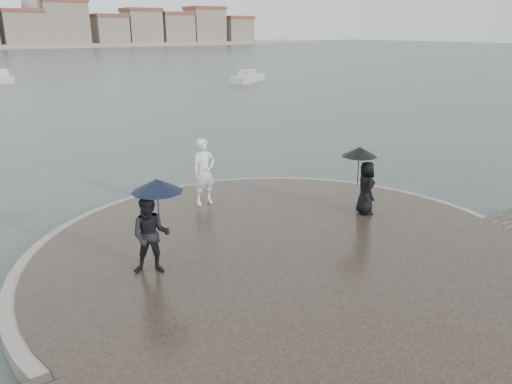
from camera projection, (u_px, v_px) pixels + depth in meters
ground at (401, 331)px, 9.34m from camera, size 400.00×400.00×0.00m
kerb_ring at (287, 257)px, 12.03m from camera, size 12.50×12.50×0.32m
quay_tip at (287, 256)px, 12.02m from camera, size 11.90×11.90×0.36m
statue at (204, 172)px, 14.78m from camera, size 0.73×0.49×1.99m
visitor_left at (152, 222)px, 10.54m from camera, size 1.33×1.14×2.04m
visitor_right at (364, 176)px, 13.95m from camera, size 1.13×1.04×1.95m
boats at (124, 78)px, 53.23m from camera, size 25.02×20.33×1.50m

